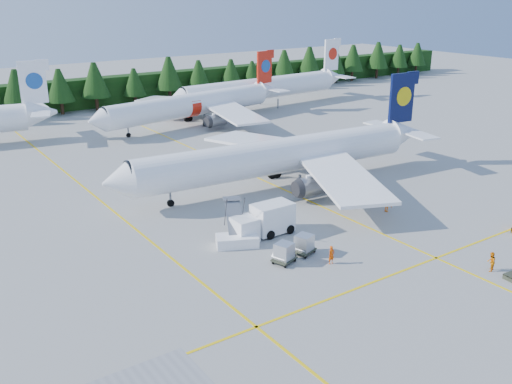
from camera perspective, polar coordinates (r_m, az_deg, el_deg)
ground at (r=54.48m, az=8.66°, el=-5.83°), size 320.00×320.00×0.00m
taxi_stripe_a at (r=63.42m, az=-13.42°, el=-2.42°), size 0.25×120.00×0.01m
taxi_stripe_b at (r=72.34m, az=1.41°, el=0.87°), size 0.25×120.00×0.01m
taxi_stripe_cross at (r=50.77m, az=13.30°, el=-8.13°), size 80.00×0.25×0.01m
treeline_hedge at (r=124.01m, az=-18.23°, el=9.21°), size 220.00×4.00×6.00m
airliner_navy at (r=69.74m, az=1.52°, el=3.43°), size 43.59×35.75×12.67m
airliner_red at (r=103.98m, az=-6.88°, el=8.54°), size 40.70×33.23×11.90m
airliner_far_right at (r=119.04m, az=0.03°, el=10.29°), size 44.40×7.33×12.91m
airstairs at (r=54.87m, az=-1.94°, el=-4.52°), size 4.85×6.10×3.59m
service_truck at (r=56.50m, az=0.69°, el=-2.93°), size 6.47×2.46×3.12m
uld_pair at (r=52.09m, az=3.85°, el=-5.57°), size 5.09×2.59×1.58m
crew_a at (r=51.54m, az=7.56°, el=-6.26°), size 0.62×0.41×1.70m
crew_b at (r=53.87m, az=22.45°, el=-6.46°), size 1.05×0.95×1.75m
crew_c at (r=64.41m, az=12.98°, el=-1.15°), size 0.68×0.87×1.88m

